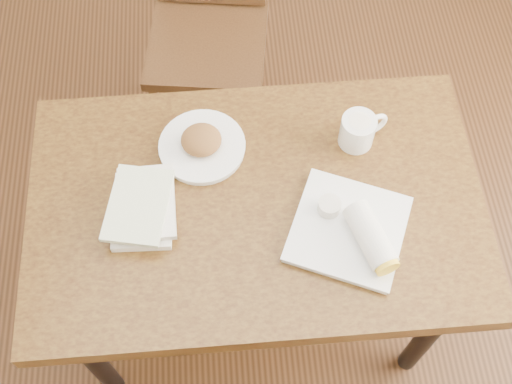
{
  "coord_description": "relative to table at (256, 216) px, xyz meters",
  "views": [
    {
      "loc": [
        -0.06,
        -0.79,
        2.25
      ],
      "look_at": [
        0.0,
        0.0,
        0.8
      ],
      "focal_mm": 45.0,
      "sensor_mm": 36.0,
      "label": 1
    }
  ],
  "objects": [
    {
      "name": "chair_far",
      "position": [
        -0.1,
        0.88,
        -0.11
      ],
      "size": [
        0.48,
        0.48,
        0.95
      ],
      "color": "#462B14",
      "rests_on": "ground"
    },
    {
      "name": "book_stack",
      "position": [
        -0.29,
        -0.01,
        0.12
      ],
      "size": [
        0.19,
        0.25,
        0.06
      ],
      "color": "white",
      "rests_on": "table"
    },
    {
      "name": "plate_burrito",
      "position": [
        0.24,
        -0.12,
        0.12
      ],
      "size": [
        0.37,
        0.37,
        0.09
      ],
      "color": "white",
      "rests_on": "table"
    },
    {
      "name": "plate_scone",
      "position": [
        -0.13,
        0.17,
        0.11
      ],
      "size": [
        0.24,
        0.24,
        0.08
      ],
      "color": "white",
      "rests_on": "table"
    },
    {
      "name": "coffee_mug",
      "position": [
        0.29,
        0.17,
        0.14
      ],
      "size": [
        0.14,
        0.1,
        0.1
      ],
      "color": "white",
      "rests_on": "table"
    },
    {
      "name": "table",
      "position": [
        0.0,
        0.0,
        0.0
      ],
      "size": [
        1.21,
        0.76,
        0.75
      ],
      "color": "brown",
      "rests_on": "ground"
    },
    {
      "name": "ground",
      "position": [
        0.0,
        0.0,
        -0.67
      ],
      "size": [
        4.0,
        5.0,
        0.01
      ],
      "primitive_type": "cube",
      "color": "#472814",
      "rests_on": "ground"
    }
  ]
}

